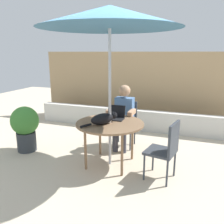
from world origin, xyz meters
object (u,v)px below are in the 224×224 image
(patio_umbrella, at_px, (110,17))
(patio_table, at_px, (110,126))
(cat, at_px, (104,119))
(person_seated, at_px, (123,114))
(chair_empty, at_px, (166,147))
(potted_plant_near_fence, at_px, (25,126))
(laptop, at_px, (116,115))
(chair_occupied, at_px, (126,120))

(patio_umbrella, bearing_deg, patio_table, 0.00)
(patio_table, xyz_separation_m, cat, (-0.07, -0.10, 0.14))
(patio_umbrella, xyz_separation_m, person_seated, (0.00, 0.74, -1.61))
(patio_umbrella, distance_m, cat, 1.49)
(chair_empty, distance_m, person_seated, 1.32)
(person_seated, height_order, potted_plant_near_fence, person_seated)
(patio_table, height_order, chair_empty, chair_empty)
(patio_umbrella, height_order, person_seated, patio_umbrella)
(patio_table, bearing_deg, potted_plant_near_fence, -179.79)
(potted_plant_near_fence, bearing_deg, laptop, 8.93)
(patio_umbrella, height_order, chair_empty, patio_umbrella)
(patio_table, bearing_deg, cat, -125.73)
(chair_empty, distance_m, potted_plant_near_fence, 2.59)
(chair_occupied, height_order, potted_plant_near_fence, chair_occupied)
(chair_occupied, distance_m, laptop, 0.70)
(patio_table, bearing_deg, chair_empty, -11.97)
(patio_umbrella, relative_size, person_seated, 2.02)
(person_seated, bearing_deg, cat, -94.73)
(chair_occupied, distance_m, chair_empty, 1.43)
(patio_umbrella, xyz_separation_m, potted_plant_near_fence, (-1.66, -0.01, -1.80))
(potted_plant_near_fence, bearing_deg, chair_occupied, 28.54)
(potted_plant_near_fence, bearing_deg, chair_empty, -4.19)
(person_seated, xyz_separation_m, laptop, (0.01, -0.49, 0.10))
(chair_occupied, height_order, person_seated, person_seated)
(person_seated, height_order, laptop, person_seated)
(chair_empty, height_order, laptop, laptop)
(patio_table, distance_m, chair_occupied, 0.91)
(person_seated, bearing_deg, laptop, -88.97)
(person_seated, xyz_separation_m, potted_plant_near_fence, (-1.66, -0.75, -0.19))
(chair_occupied, xyz_separation_m, chair_empty, (0.92, -1.09, 0.00))
(patio_table, relative_size, cat, 1.97)
(patio_table, xyz_separation_m, patio_umbrella, (0.00, 0.00, 1.63))
(chair_empty, relative_size, laptop, 2.83)
(chair_empty, bearing_deg, person_seated, 134.50)
(laptop, bearing_deg, person_seated, 91.03)
(patio_table, distance_m, person_seated, 0.74)
(laptop, xyz_separation_m, potted_plant_near_fence, (-1.67, -0.26, -0.29))
(chair_empty, height_order, potted_plant_near_fence, chair_empty)
(patio_umbrella, xyz_separation_m, chair_occupied, (0.00, 0.90, -1.78))
(laptop, relative_size, cat, 0.56)
(person_seated, bearing_deg, potted_plant_near_fence, -155.79)
(patio_umbrella, relative_size, laptop, 7.94)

